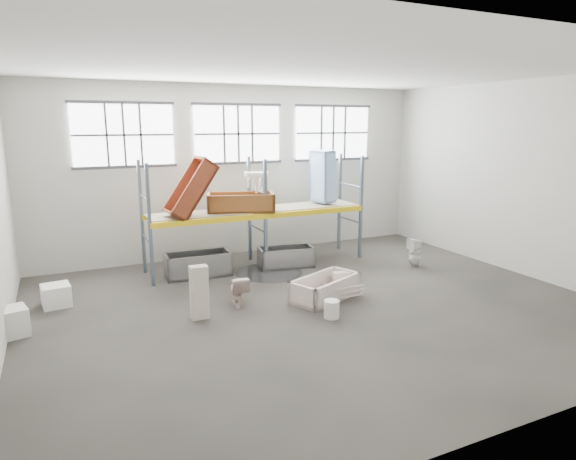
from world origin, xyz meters
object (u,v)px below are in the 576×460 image
toilet_white (415,252)px  carton_near (9,323)px  cistern_tall (199,292)px  rust_tub_flat (241,203)px  toilet_beige (238,290)px  bathtub_beige (325,288)px  steel_tub_left (198,264)px  steel_tub_right (286,257)px  blue_tub_upright (323,176)px  bucket (332,309)px

toilet_white → carton_near: bearing=-88.5°
toilet_white → cistern_tall: bearing=-81.3°
cistern_tall → carton_near: bearing=171.7°
rust_tub_flat → toilet_beige: bearing=-111.5°
bathtub_beige → rust_tub_flat: (-0.88, 3.10, 1.57)m
cistern_tall → steel_tub_left: 2.93m
cistern_tall → steel_tub_left: (0.73, 2.83, -0.25)m
steel_tub_right → rust_tub_flat: size_ratio=0.84×
rust_tub_flat → cistern_tall: bearing=-123.6°
rust_tub_flat → carton_near: size_ratio=2.85×
steel_tub_left → rust_tub_flat: bearing=8.9°
rust_tub_flat → blue_tub_upright: size_ratio=1.20×
steel_tub_right → rust_tub_flat: 1.97m
toilet_beige → toilet_white: toilet_white is taller
toilet_white → bucket: bearing=-61.7°
toilet_white → steel_tub_left: 5.94m
toilet_beige → carton_near: (-4.43, 0.27, -0.06)m
steel_tub_right → blue_tub_upright: 2.61m
bathtub_beige → blue_tub_upright: blue_tub_upright is taller
rust_tub_flat → carton_near: 6.16m
carton_near → toilet_beige: bearing=-3.5°
toilet_beige → rust_tub_flat: bearing=-105.2°
steel_tub_left → rust_tub_flat: rust_tub_flat is taller
cistern_tall → rust_tub_flat: (2.01, 3.03, 1.27)m
cistern_tall → bucket: size_ratio=2.98×
toilet_beige → bucket: size_ratio=1.79×
toilet_beige → steel_tub_left: bearing=-78.0°
steel_tub_left → blue_tub_upright: 4.39m
bathtub_beige → rust_tub_flat: bearing=82.4°
toilet_white → steel_tub_right: bearing=-116.0°
toilet_beige → cistern_tall: cistern_tall is taller
steel_tub_left → steel_tub_right: 2.44m
rust_tub_flat → bucket: (0.43, -4.16, -1.63)m
toilet_beige → cistern_tall: bearing=28.2°
steel_tub_right → cistern_tall: bearing=-140.4°
rust_tub_flat → bucket: size_ratio=4.79×
cistern_tall → blue_tub_upright: bearing=37.0°
carton_near → steel_tub_right: bearing=16.5°
bathtub_beige → steel_tub_right: bearing=60.8°
cistern_tall → steel_tub_left: bearing=78.1°
bathtub_beige → carton_near: size_ratio=2.71×
steel_tub_right → bucket: 3.82m
steel_tub_left → bucket: size_ratio=4.50×
bathtub_beige → carton_near: (-6.36, 0.73, 0.02)m
cistern_tall → rust_tub_flat: 3.85m
steel_tub_left → bathtub_beige: bearing=-53.2°
rust_tub_flat → blue_tub_upright: bearing=2.4°
cistern_tall → toilet_white: (6.42, 1.11, -0.16)m
toilet_white → bucket: 4.56m
toilet_beige → rust_tub_flat: 3.20m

